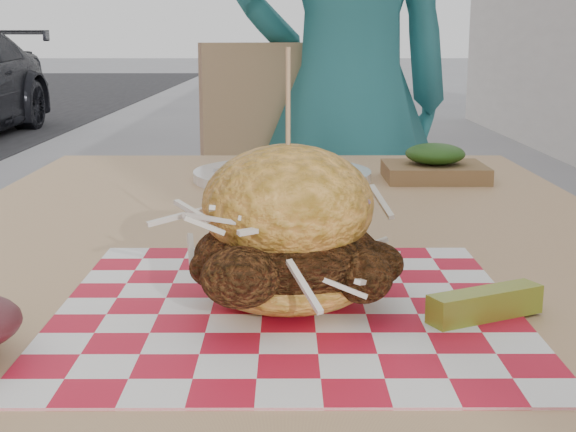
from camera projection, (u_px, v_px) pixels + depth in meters
name	position (u px, v px, depth m)	size (l,w,h in m)	color
diner	(348.00, 101.00, 1.99)	(0.59, 0.39, 1.62)	teal
patio_table	(281.00, 301.00, 0.90)	(0.80, 1.20, 0.75)	tan
patio_chair	(271.00, 209.00, 1.96)	(0.53, 0.54, 0.95)	tan
paper_liner	(288.00, 307.00, 0.64)	(0.36, 0.36, 0.00)	red
sandwich	(288.00, 237.00, 0.62)	(0.18, 0.18, 0.20)	gold
pickle_spear	(485.00, 304.00, 0.61)	(0.10, 0.02, 0.02)	#9EA02E
place_setting	(282.00, 175.00, 1.22)	(0.27, 0.27, 0.02)	white
kraft_tray	(435.00, 165.00, 1.21)	(0.15, 0.12, 0.06)	brown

